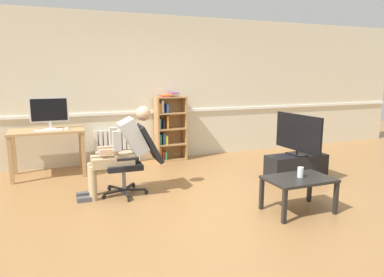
{
  "coord_description": "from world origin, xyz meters",
  "views": [
    {
      "loc": [
        -1.74,
        -3.88,
        1.64
      ],
      "look_at": [
        0.15,
        0.85,
        0.7
      ],
      "focal_mm": 33.1,
      "sensor_mm": 36.0,
      "label": 1
    }
  ],
  "objects_px": {
    "keyboard": "(49,130)",
    "bookshelf": "(168,127)",
    "computer_mouse": "(66,129)",
    "coffee_table": "(299,182)",
    "radiator": "(117,147)",
    "drinking_glass": "(300,172)",
    "tv_stand": "(296,166)",
    "computer_desk": "(47,137)",
    "person_seated": "(121,148)",
    "imac_monitor": "(49,111)",
    "tv_screen": "(298,134)",
    "office_chair": "(135,157)"
  },
  "relations": [
    {
      "from": "keyboard",
      "to": "bookshelf",
      "type": "bearing_deg",
      "value": 11.58
    },
    {
      "from": "computer_mouse",
      "to": "coffee_table",
      "type": "relative_size",
      "value": 0.13
    },
    {
      "from": "radiator",
      "to": "coffee_table",
      "type": "distance_m",
      "value": 3.52
    },
    {
      "from": "bookshelf",
      "to": "coffee_table",
      "type": "height_order",
      "value": "bookshelf"
    },
    {
      "from": "computer_mouse",
      "to": "drinking_glass",
      "type": "relative_size",
      "value": 0.81
    },
    {
      "from": "keyboard",
      "to": "tv_stand",
      "type": "relative_size",
      "value": 0.42
    },
    {
      "from": "computer_desk",
      "to": "tv_stand",
      "type": "xyz_separation_m",
      "value": [
        3.66,
        -1.57,
        -0.46
      ]
    },
    {
      "from": "person_seated",
      "to": "drinking_glass",
      "type": "xyz_separation_m",
      "value": [
        1.86,
        -1.37,
        -0.16
      ]
    },
    {
      "from": "bookshelf",
      "to": "person_seated",
      "type": "xyz_separation_m",
      "value": [
        -1.21,
        -1.66,
        0.02
      ]
    },
    {
      "from": "computer_desk",
      "to": "computer_mouse",
      "type": "distance_m",
      "value": 0.34
    },
    {
      "from": "bookshelf",
      "to": "tv_stand",
      "type": "bearing_deg",
      "value": -50.65
    },
    {
      "from": "keyboard",
      "to": "radiator",
      "type": "relative_size",
      "value": 0.51
    },
    {
      "from": "keyboard",
      "to": "drinking_glass",
      "type": "relative_size",
      "value": 3.38
    },
    {
      "from": "drinking_glass",
      "to": "imac_monitor",
      "type": "bearing_deg",
      "value": 134.14
    },
    {
      "from": "tv_screen",
      "to": "coffee_table",
      "type": "relative_size",
      "value": 1.29
    },
    {
      "from": "keyboard",
      "to": "tv_screen",
      "type": "bearing_deg",
      "value": -21.5
    },
    {
      "from": "bookshelf",
      "to": "tv_screen",
      "type": "distance_m",
      "value": 2.41
    },
    {
      "from": "bookshelf",
      "to": "drinking_glass",
      "type": "xyz_separation_m",
      "value": [
        0.66,
        -3.03,
        -0.15
      ]
    },
    {
      "from": "radiator",
      "to": "tv_stand",
      "type": "height_order",
      "value": "radiator"
    },
    {
      "from": "office_chair",
      "to": "keyboard",
      "type": "bearing_deg",
      "value": -137.14
    },
    {
      "from": "computer_desk",
      "to": "imac_monitor",
      "type": "relative_size",
      "value": 1.9
    },
    {
      "from": "keyboard",
      "to": "coffee_table",
      "type": "xyz_separation_m",
      "value": [
        2.74,
        -2.61,
        -0.4
      ]
    },
    {
      "from": "coffee_table",
      "to": "radiator",
      "type": "bearing_deg",
      "value": 116.87
    },
    {
      "from": "coffee_table",
      "to": "office_chair",
      "type": "bearing_deg",
      "value": 140.12
    },
    {
      "from": "radiator",
      "to": "bookshelf",
      "type": "bearing_deg",
      "value": -5.89
    },
    {
      "from": "tv_screen",
      "to": "drinking_glass",
      "type": "height_order",
      "value": "tv_screen"
    },
    {
      "from": "computer_mouse",
      "to": "drinking_glass",
      "type": "bearing_deg",
      "value": -46.37
    },
    {
      "from": "radiator",
      "to": "tv_screen",
      "type": "distance_m",
      "value": 3.19
    },
    {
      "from": "imac_monitor",
      "to": "tv_screen",
      "type": "xyz_separation_m",
      "value": [
        3.6,
        -1.65,
        -0.34
      ]
    },
    {
      "from": "keyboard",
      "to": "drinking_glass",
      "type": "height_order",
      "value": "keyboard"
    },
    {
      "from": "computer_mouse",
      "to": "radiator",
      "type": "bearing_deg",
      "value": 30.14
    },
    {
      "from": "computer_desk",
      "to": "bookshelf",
      "type": "relative_size",
      "value": 0.87
    },
    {
      "from": "office_chair",
      "to": "tv_stand",
      "type": "xyz_separation_m",
      "value": [
        2.55,
        -0.2,
        -0.34
      ]
    },
    {
      "from": "office_chair",
      "to": "person_seated",
      "type": "relative_size",
      "value": 0.79
    },
    {
      "from": "keyboard",
      "to": "tv_screen",
      "type": "xyz_separation_m",
      "value": [
        3.63,
        -1.43,
        -0.06
      ]
    },
    {
      "from": "bookshelf",
      "to": "coffee_table",
      "type": "xyz_separation_m",
      "value": [
        0.63,
        -3.04,
        -0.26
      ]
    },
    {
      "from": "coffee_table",
      "to": "imac_monitor",
      "type": "bearing_deg",
      "value": 133.73
    },
    {
      "from": "coffee_table",
      "to": "drinking_glass",
      "type": "xyz_separation_m",
      "value": [
        0.03,
        0.01,
        0.12
      ]
    },
    {
      "from": "imac_monitor",
      "to": "radiator",
      "type": "height_order",
      "value": "imac_monitor"
    },
    {
      "from": "keyboard",
      "to": "computer_mouse",
      "type": "height_order",
      "value": "computer_mouse"
    },
    {
      "from": "office_chair",
      "to": "tv_screen",
      "type": "distance_m",
      "value": 2.56
    },
    {
      "from": "computer_mouse",
      "to": "person_seated",
      "type": "relative_size",
      "value": 0.08
    },
    {
      "from": "office_chair",
      "to": "tv_stand",
      "type": "relative_size",
      "value": 0.97
    },
    {
      "from": "office_chair",
      "to": "tv_screen",
      "type": "height_order",
      "value": "tv_screen"
    },
    {
      "from": "bookshelf",
      "to": "drinking_glass",
      "type": "bearing_deg",
      "value": -77.74
    },
    {
      "from": "imac_monitor",
      "to": "coffee_table",
      "type": "relative_size",
      "value": 0.75
    },
    {
      "from": "imac_monitor",
      "to": "coffee_table",
      "type": "distance_m",
      "value": 3.98
    },
    {
      "from": "tv_screen",
      "to": "computer_desk",
      "type": "bearing_deg",
      "value": 64.71
    },
    {
      "from": "keyboard",
      "to": "tv_stand",
      "type": "xyz_separation_m",
      "value": [
        3.63,
        -1.43,
        -0.58
      ]
    },
    {
      "from": "keyboard",
      "to": "computer_mouse",
      "type": "bearing_deg",
      "value": 4.31
    }
  ]
}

